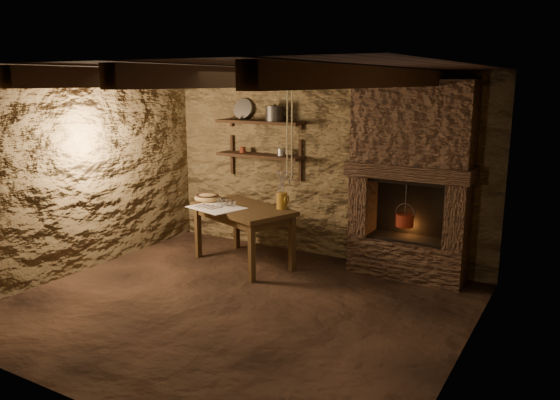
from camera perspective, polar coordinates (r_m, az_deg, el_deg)
The scene contains 25 objects.
floor at distance 5.78m, azimuth -4.70°, elevation -10.96°, with size 4.50×4.50×0.00m, color black.
back_wall at distance 7.12m, azimuth 4.40°, elevation 3.55°, with size 4.50×0.04×2.40m, color #4B3A23.
front_wall at distance 4.01m, azimuth -21.66°, elevation -4.21°, with size 4.50×0.04×2.40m, color #4B3A23.
left_wall at distance 6.95m, azimuth -20.28°, elevation 2.60°, with size 0.04×4.00×2.40m, color #4B3A23.
right_wall at distance 4.54m, azimuth 18.98°, elevation -2.13°, with size 0.04×4.00×2.40m, color #4B3A23.
ceiling at distance 5.32m, azimuth -5.16°, elevation 13.55°, with size 4.50×4.00×0.04m, color black.
beam_far_left at distance 6.30m, azimuth -16.59°, elevation 12.08°, with size 0.14×3.95×0.16m, color black.
beam_mid_left at distance 5.62m, azimuth -9.41°, elevation 12.45°, with size 0.14×3.95×0.16m, color black.
beam_mid_right at distance 5.04m, azimuth -0.39°, elevation 12.64°, with size 0.14×3.95×0.16m, color black.
beam_far_right at distance 4.61m, azimuth 10.61°, elevation 12.47°, with size 0.14×3.95×0.16m, color black.
shelf_lower at distance 7.38m, azimuth -2.10°, elevation 4.66°, with size 1.25×0.30×0.04m, color black.
shelf_upper at distance 7.34m, azimuth -2.13°, elevation 8.15°, with size 1.25×0.30×0.04m, color black.
hearth at distance 6.46m, azimuth 13.51°, elevation 2.57°, with size 1.43×0.51×2.30m.
work_table at distance 6.92m, azimuth -3.85°, elevation -3.48°, with size 1.48×1.15×0.75m.
linen_cloth at distance 6.80m, azimuth -6.64°, elevation -0.79°, with size 0.63×0.51×0.01m, color beige.
pewter_cutlery_row at distance 6.78m, azimuth -6.74°, elevation -0.74°, with size 0.53×0.20×0.01m, color #9A978C, non-canonical shape.
drinking_glasses at distance 6.87m, azimuth -5.90°, elevation -0.25°, with size 0.20×0.06×0.08m, color silver, non-canonical shape.
stoneware_jug at distance 6.67m, azimuth 0.21°, elevation 0.76°, with size 0.15×0.13×0.47m.
wooden_bowl at distance 7.18m, azimuth -7.57°, elevation 0.20°, with size 0.35×0.35×0.12m, color olive.
iron_stockpot at distance 7.21m, azimuth -0.57°, elevation 8.94°, with size 0.23×0.23×0.18m, color #312D2B.
tin_pan at distance 7.59m, azimuth -3.87°, elevation 9.49°, with size 0.28×0.28×0.04m, color #A0A19B.
small_kettle at distance 7.20m, azimuth 0.14°, elevation 5.03°, with size 0.14×0.10×0.15m, color #A0A19B, non-canonical shape.
rusty_tin at distance 7.53m, azimuth -3.92°, elevation 5.25°, with size 0.08×0.08×0.08m, color #551E11.
red_pot at distance 6.53m, azimuth 12.91°, elevation -1.99°, with size 0.24×0.24×0.54m.
hanging_ropes at distance 6.19m, azimuth 1.01°, elevation 7.86°, with size 0.08×0.08×1.20m, color #C2B688, non-canonical shape.
Camera 1 is at (3.08, -4.33, 2.28)m, focal length 35.00 mm.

